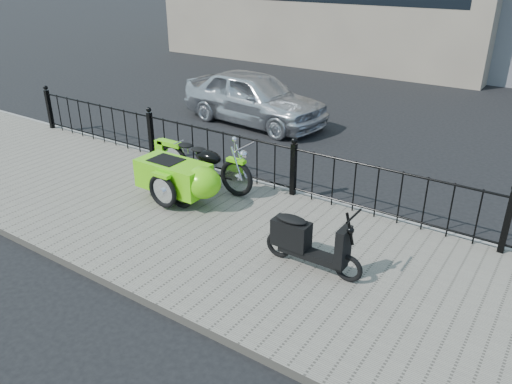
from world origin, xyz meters
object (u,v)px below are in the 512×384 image
Objects in this scene: spare_tire at (180,192)px; sedan_car at (254,97)px; motorcycle_sidecar at (187,175)px; scooter at (306,242)px.

spare_tire is 5.40m from sedan_car.
sedan_car reaches higher than spare_tire.
motorcycle_sidecar reaches higher than spare_tire.
scooter is 0.36× the size of sedan_car.
scooter is 7.09m from sedan_car.
scooter is at bearing -8.43° from spare_tire.
motorcycle_sidecar is 1.55× the size of scooter.
scooter is 2.67m from spare_tire.
sedan_car reaches higher than scooter.
sedan_car is at bearing 110.89° from motorcycle_sidecar.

